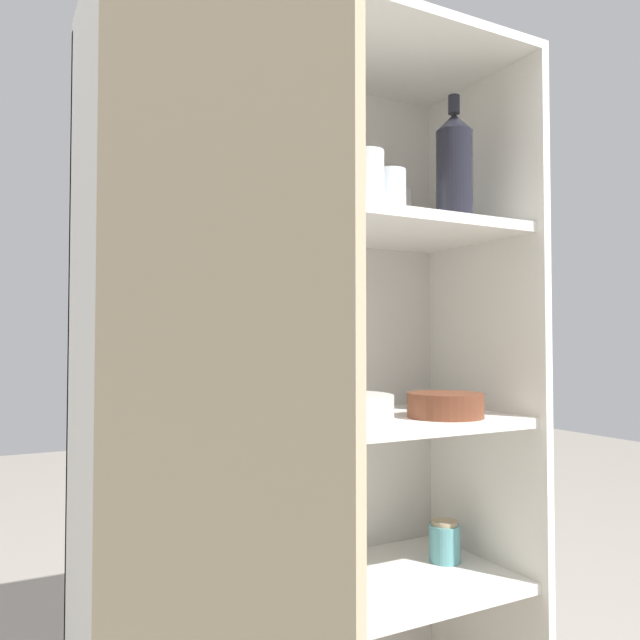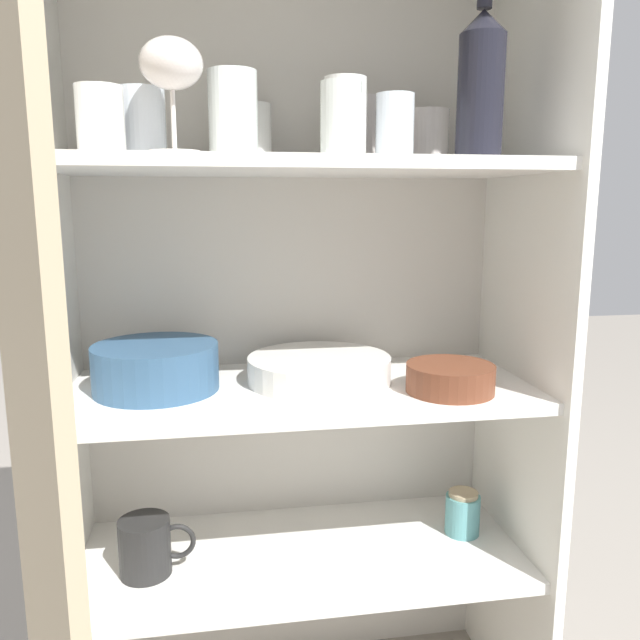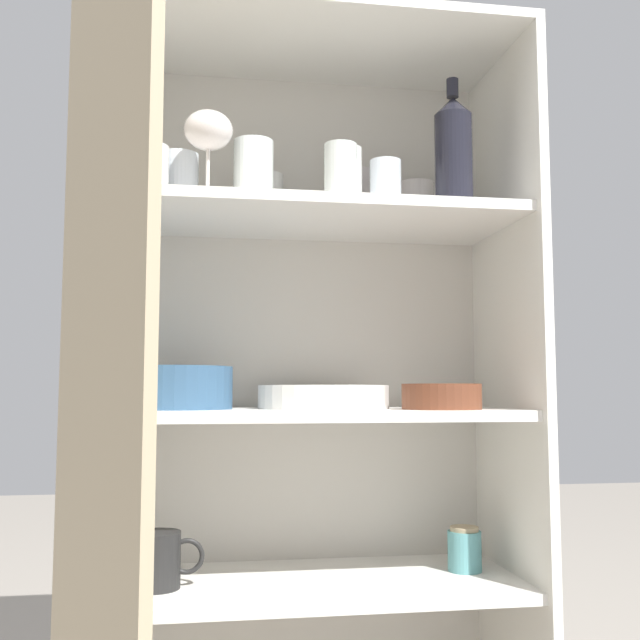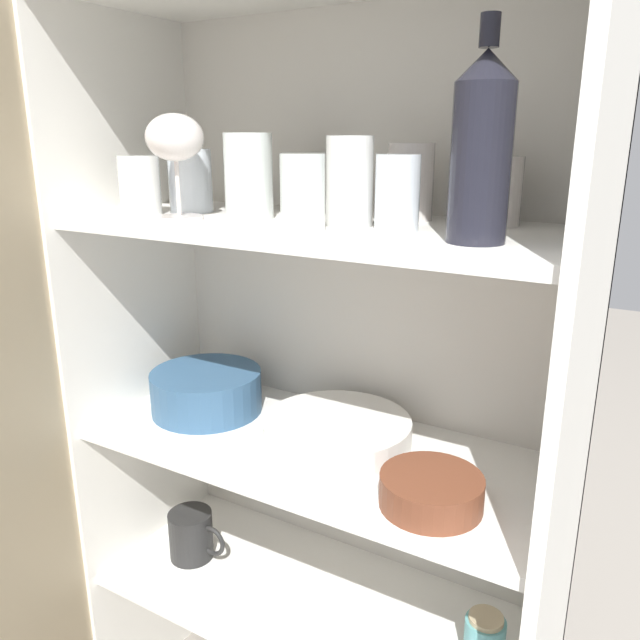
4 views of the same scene
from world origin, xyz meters
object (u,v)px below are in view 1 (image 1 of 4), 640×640
plate_stack_white (328,406)px  mixing_bowl_large (185,403)px  storage_jar (445,541)px  serving_bowl_small (445,404)px  coffee_mug_primary (174,599)px  wine_bottle (454,168)px

plate_stack_white → mixing_bowl_large: mixing_bowl_large is taller
plate_stack_white → storage_jar: 0.41m
plate_stack_white → serving_bowl_small: 0.23m
plate_stack_white → coffee_mug_primary: bearing=-171.6°
serving_bowl_small → storage_jar: serving_bowl_small is taller
wine_bottle → plate_stack_white: bearing=159.9°
serving_bowl_small → coffee_mug_primary: 0.59m
storage_jar → serving_bowl_small: bearing=-128.2°
serving_bowl_small → storage_jar: bearing=51.8°
plate_stack_white → storage_jar: plate_stack_white is taller
serving_bowl_small → storage_jar: 0.32m
wine_bottle → mixing_bowl_large: 0.69m
plate_stack_white → storage_jar: size_ratio=2.99×
serving_bowl_small → coffee_mug_primary: serving_bowl_small is taller
coffee_mug_primary → storage_jar: size_ratio=1.53×
wine_bottle → plate_stack_white: wine_bottle is taller
plate_stack_white → wine_bottle: bearing=-20.1°
plate_stack_white → serving_bowl_small: serving_bowl_small is taller
plate_stack_white → serving_bowl_small: size_ratio=1.72×
plate_stack_white → mixing_bowl_large: (-0.28, -0.01, 0.02)m
plate_stack_white → storage_jar: (0.28, -0.01, -0.30)m
mixing_bowl_large → serving_bowl_small: (0.49, -0.09, -0.02)m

